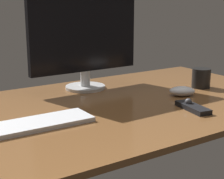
% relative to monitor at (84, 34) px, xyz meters
% --- Properties ---
extents(desk, '(1.40, 0.84, 0.02)m').
position_rel_monitor_xyz_m(desk, '(0.02, -0.26, -0.25)').
color(desk, brown).
rests_on(desk, ground).
extents(monitor, '(0.50, 0.17, 0.44)m').
position_rel_monitor_xyz_m(monitor, '(0.00, 0.00, 0.00)').
color(monitor, silver).
rests_on(monitor, desk).
extents(keyboard, '(0.41, 0.13, 0.01)m').
position_rel_monitor_xyz_m(keyboard, '(-0.39, -0.34, -0.23)').
color(keyboard, silver).
rests_on(keyboard, desk).
extents(computer_mouse, '(0.12, 0.11, 0.04)m').
position_rel_monitor_xyz_m(computer_mouse, '(0.26, -0.32, -0.22)').
color(computer_mouse, silver).
rests_on(computer_mouse, desk).
extents(media_remote, '(0.08, 0.16, 0.04)m').
position_rel_monitor_xyz_m(media_remote, '(0.16, -0.48, -0.23)').
color(media_remote, black).
rests_on(media_remote, desk).
extents(coffee_mug, '(0.08, 0.08, 0.08)m').
position_rel_monitor_xyz_m(coffee_mug, '(0.43, -0.27, -0.19)').
color(coffee_mug, black).
rests_on(coffee_mug, desk).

